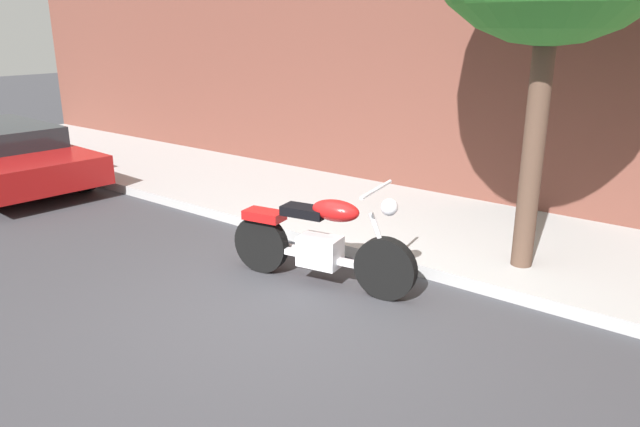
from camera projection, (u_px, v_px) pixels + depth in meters
The scene contains 3 objects.
ground_plane at pixel (296, 308), 5.85m from camera, with size 60.00×60.00×0.00m, color #38383D.
sidewalk at pixel (432, 228), 7.93m from camera, with size 23.16×2.79×0.14m, color #A0A0A0.
motorcycle at pixel (320, 242), 6.25m from camera, with size 2.11×0.73×1.14m.
Camera 1 is at (3.46, -4.02, 2.64)m, focal length 33.58 mm.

